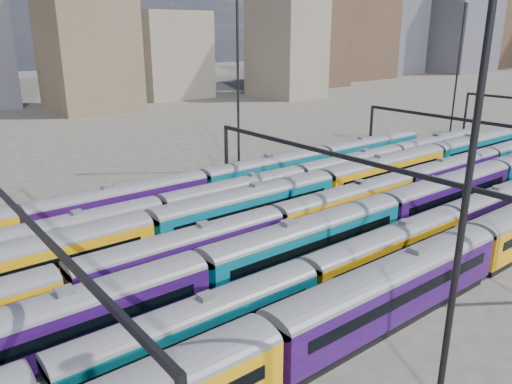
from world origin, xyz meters
TOP-DOWN VIEW (x-y plane):
  - ground at (0.00, 0.00)m, footprint 500.00×500.00m
  - rake_0 at (-11.59, -15.00)m, footprint 134.22×3.27m
  - rake_1 at (15.26, -10.00)m, footprint 113.75×2.78m
  - rake_2 at (1.10, -5.00)m, footprint 152.77×3.19m
  - rake_3 at (-8.37, 0.00)m, footprint 139.90×2.92m
  - rake_4 at (-9.02, 5.00)m, footprint 133.60×3.26m
  - rake_5 at (-15.10, 10.00)m, footprint 135.45×2.83m
  - rake_6 at (-17.55, 15.00)m, footprint 122.81×3.00m
  - gantry_1 at (-20.00, 0.00)m, footprint 0.35×40.35m
  - gantry_2 at (10.00, 0.00)m, footprint 0.35×40.35m
  - gantry_3 at (40.00, 0.00)m, footprint 0.35×40.35m
  - mast_2 at (-5.00, -22.00)m, footprint 1.40×0.50m
  - mast_3 at (15.00, 24.00)m, footprint 1.40×0.50m
  - mast_5 at (65.00, 20.00)m, footprint 1.40×0.50m
  - skyline at (104.75, 105.73)m, footprint 399.22×60.48m

SIDE VIEW (x-z plane):
  - ground at x=0.00m, z-range 0.00..0.00m
  - rake_1 at x=15.26m, z-range 0.12..4.78m
  - rake_5 at x=-15.10m, z-range 0.12..4.88m
  - rake_3 at x=-8.37m, z-range 0.12..5.04m
  - rake_6 at x=-17.55m, z-range 0.13..5.17m
  - rake_2 at x=1.10m, z-range 0.13..5.52m
  - rake_4 at x=-9.02m, z-range 0.14..5.63m
  - rake_0 at x=-11.59m, z-range 0.14..5.66m
  - gantry_1 at x=-20.00m, z-range 2.78..10.80m
  - gantry_2 at x=10.00m, z-range 2.78..10.80m
  - gantry_3 at x=40.00m, z-range 2.78..10.80m
  - mast_2 at x=-5.00m, z-range 1.17..26.77m
  - mast_3 at x=15.00m, z-range 1.17..26.77m
  - mast_5 at x=65.00m, z-range 1.17..26.77m
  - skyline at x=104.75m, z-range -4.18..45.85m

